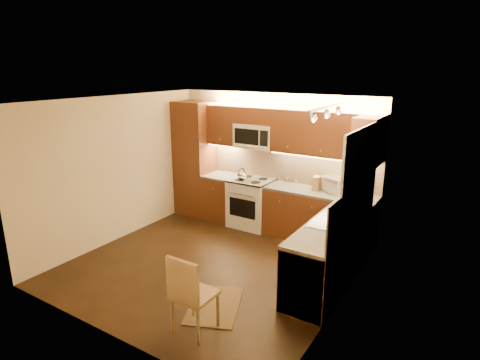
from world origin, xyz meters
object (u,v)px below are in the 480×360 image
Objects in this scene: microwave at (256,136)px; knife_block at (316,183)px; soap_bottle at (368,201)px; dining_chair at (195,293)px; toaster_oven at (334,184)px; stove at (251,203)px; kettle at (242,174)px; sink at (335,215)px.

microwave is 1.43m from knife_block.
dining_chair is at bearing -130.03° from soap_bottle.
toaster_oven is at bearing 0.75° from microwave.
toaster_oven is 0.30m from knife_block.
soap_bottle reaches higher than dining_chair.
toaster_oven is 0.44× the size of dining_chair.
knife_block reaches higher than stove.
dining_chair is at bearing -103.55° from knife_block.
kettle is 0.23× the size of dining_chair.
stove is 2.33m from soap_bottle.
stove is 3.83× the size of knife_block.
microwave is 0.74m from kettle.
soap_bottle is at bearing 67.54° from dining_chair.
toaster_oven reaches higher than knife_block.
dining_chair reaches higher than stove.
microwave is 1.77× the size of toaster_oven.
soap_bottle is (2.24, -0.47, -0.73)m from microwave.
toaster_oven is at bearing 1.83° from knife_block.
kettle is 1.72m from toaster_oven.
microwave is 4.13× the size of soap_bottle.
microwave is 0.88× the size of sink.
stove is at bearing -90.00° from microwave.
toaster_oven is 2.33× the size of soap_bottle.
kettle is at bearing -148.13° from toaster_oven.
microwave is at bearing 90.00° from stove.
kettle is at bearing 177.19° from knife_block.
stove is 1.21× the size of microwave.
stove is 0.60m from kettle.
stove is 3.26m from dining_chair.
sink is at bearing -32.21° from microwave.
soap_bottle is 3.03m from dining_chair.
knife_block is (1.24, -0.04, -0.70)m from microwave.
microwave reaches higher than kettle.
soap_bottle is at bearing -8.51° from stove.
toaster_oven reaches higher than kettle.
kettle is 1.22× the size of soap_bottle.
microwave is 0.78× the size of dining_chair.
sink is at bearing -68.48° from knife_block.
microwave reaches higher than soap_bottle.
microwave is at bearing 167.55° from knife_block.
soap_bottle is (0.70, -0.49, -0.04)m from toaster_oven.
sink is 3.83× the size of kettle.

